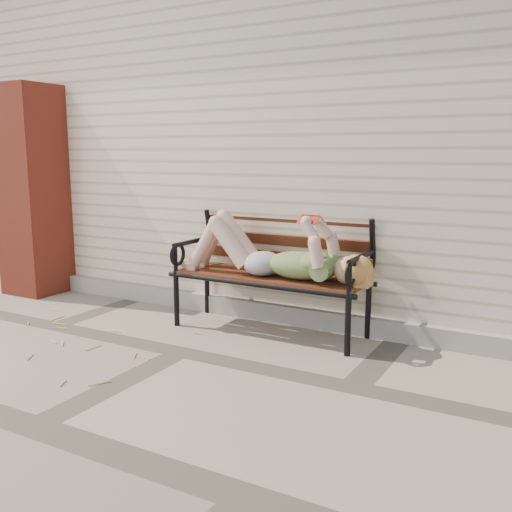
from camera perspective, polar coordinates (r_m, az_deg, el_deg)
The scene contains 6 objects.
ground at distance 4.04m, azimuth -7.46°, elevation -9.51°, with size 80.00×80.00×0.00m, color gray.
house_wall at distance 6.46m, azimuth 8.51°, elevation 11.37°, with size 8.00×4.00×3.00m, color beige.
foundation_strip at distance 4.79m, azimuth -0.57°, elevation -5.31°, with size 8.00×0.10×0.15m, color gray.
brick_pillar at distance 5.96m, azimuth -21.42°, elevation 6.07°, with size 0.50×0.50×2.00m, color maroon.
garden_bench at distance 4.40m, azimuth 1.94°, elevation 0.16°, with size 1.63×0.65×1.05m.
reading_woman at distance 4.27m, azimuth 1.31°, elevation 0.35°, with size 1.54×0.35×0.48m.
Camera 1 is at (2.28, -3.05, 1.36)m, focal length 40.00 mm.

